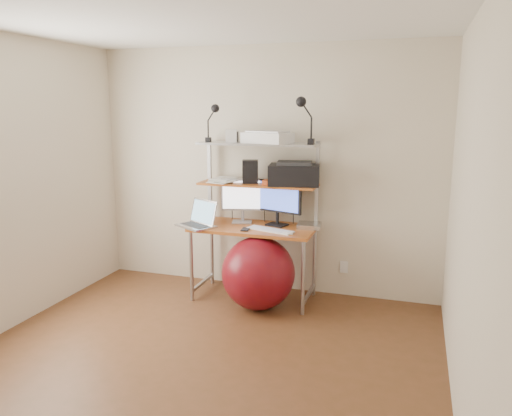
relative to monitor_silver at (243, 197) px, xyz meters
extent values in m
plane|color=brown|center=(0.16, -1.58, -1.00)|extent=(3.60, 3.60, 0.00)
plane|color=white|center=(0.16, -1.58, 1.50)|extent=(3.60, 3.60, 0.00)
plane|color=beige|center=(0.16, 0.22, 0.25)|extent=(3.60, 0.00, 3.60)
plane|color=beige|center=(1.96, -1.58, 0.25)|extent=(0.00, 3.60, 3.60)
cube|color=#AB4D21|center=(0.16, -0.14, -0.27)|extent=(1.20, 0.60, 0.03)
cylinder|color=#A1A1A5|center=(-0.40, -0.40, -0.64)|extent=(0.04, 0.04, 0.71)
cylinder|color=#A1A1A5|center=(-0.40, 0.12, -0.64)|extent=(0.04, 0.04, 0.71)
cylinder|color=#A1A1A5|center=(0.72, -0.40, -0.64)|extent=(0.04, 0.04, 0.71)
cylinder|color=#A1A1A5|center=(0.72, 0.12, -0.64)|extent=(0.04, 0.04, 0.71)
cube|color=#A1A1A5|center=(-0.41, 0.12, 0.15)|extent=(0.03, 0.04, 0.84)
cube|color=#A1A1A5|center=(0.73, 0.12, 0.15)|extent=(0.03, 0.04, 0.84)
cube|color=#AB4D21|center=(0.16, -0.01, 0.14)|extent=(1.18, 0.34, 0.02)
cube|color=#A1A1A5|center=(0.16, -0.01, 0.54)|extent=(1.18, 0.34, 0.02)
cube|color=white|center=(1.01, 0.21, -0.70)|extent=(0.08, 0.01, 0.12)
cube|color=#AFAFB4|center=(0.00, -0.02, -0.25)|extent=(0.23, 0.20, 0.01)
cylinder|color=#AFAFB4|center=(0.00, 0.00, -0.19)|extent=(0.03, 0.03, 0.11)
cube|color=#AFAFB4|center=(0.00, 0.00, 0.03)|extent=(0.43, 0.15, 0.33)
plane|color=white|center=(0.00, -0.02, 0.03)|extent=(0.38, 0.11, 0.39)
cube|color=black|center=(0.37, -0.03, -0.25)|extent=(0.23, 0.20, 0.01)
cylinder|color=black|center=(0.37, -0.01, -0.18)|extent=(0.03, 0.03, 0.12)
cube|color=black|center=(0.37, -0.01, 0.03)|extent=(0.51, 0.19, 0.32)
plane|color=blue|center=(0.37, -0.02, 0.03)|extent=(0.45, 0.14, 0.48)
cube|color=#B3B3B8|center=(-0.37, -0.32, -0.25)|extent=(0.45, 0.40, 0.02)
cube|color=#2B2B2E|center=(-0.37, -0.32, -0.24)|extent=(0.35, 0.29, 0.00)
cube|color=#B3B3B8|center=(-0.31, -0.21, -0.12)|extent=(0.36, 0.25, 0.24)
plane|color=#6D9AB5|center=(-0.31, -0.21, -0.12)|extent=(0.33, 0.24, 0.32)
cube|color=white|center=(0.37, -0.25, -0.25)|extent=(0.49, 0.26, 0.01)
cube|color=white|center=(0.56, -0.32, -0.24)|extent=(0.10, 0.07, 0.03)
cube|color=#B3B3B8|center=(0.69, -0.02, -0.24)|extent=(0.25, 0.25, 0.04)
cube|color=black|center=(0.13, -0.29, -0.25)|extent=(0.08, 0.14, 0.01)
cube|color=black|center=(0.53, 0.00, 0.25)|extent=(0.53, 0.41, 0.20)
cube|color=#2B2B2E|center=(0.53, 0.00, 0.37)|extent=(0.36, 0.29, 0.03)
cube|color=black|center=(0.08, -0.01, 0.27)|extent=(0.19, 0.19, 0.22)
cube|color=#D04F21|center=(0.32, -0.07, 0.18)|extent=(0.17, 0.12, 0.05)
cube|color=white|center=(0.27, -0.02, 0.60)|extent=(0.51, 0.41, 0.10)
cube|color=#AFAFB4|center=(0.27, -0.02, 0.66)|extent=(0.42, 0.32, 0.02)
cube|color=white|center=(-0.10, -0.05, 0.62)|extent=(0.13, 0.12, 0.12)
cube|color=#2B2B2E|center=(-0.11, 0.04, 0.60)|extent=(0.11, 0.11, 0.10)
cube|color=black|center=(-0.33, -0.07, 0.58)|extent=(0.05, 0.05, 0.05)
cylinder|color=black|center=(-0.33, -0.07, 0.68)|extent=(0.01, 0.01, 0.16)
sphere|color=black|center=(-0.25, -0.08, 0.88)|extent=(0.08, 0.08, 0.08)
cube|color=black|center=(0.70, -0.08, 0.58)|extent=(0.05, 0.06, 0.05)
cylinder|color=black|center=(0.70, -0.08, 0.70)|extent=(0.02, 0.02, 0.19)
sphere|color=black|center=(0.61, -0.09, 0.94)|extent=(0.10, 0.10, 0.10)
sphere|color=maroon|center=(0.28, -0.37, -0.65)|extent=(0.70, 0.70, 0.70)
cube|color=white|center=(-0.22, 0.01, 0.16)|extent=(0.29, 0.34, 0.00)
cube|color=white|center=(-0.19, -0.06, 0.16)|extent=(0.27, 0.32, 0.00)
cube|color=white|center=(-0.24, 0.03, 0.17)|extent=(0.24, 0.30, 0.00)
cube|color=white|center=(-0.15, -0.03, 0.17)|extent=(0.29, 0.33, 0.00)
cube|color=white|center=(-0.18, -0.01, 0.18)|extent=(0.30, 0.34, 0.00)
cube|color=white|center=(-0.21, 0.03, 0.18)|extent=(0.24, 0.30, 0.00)
camera|label=1|loc=(1.64, -4.66, 0.91)|focal=35.00mm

